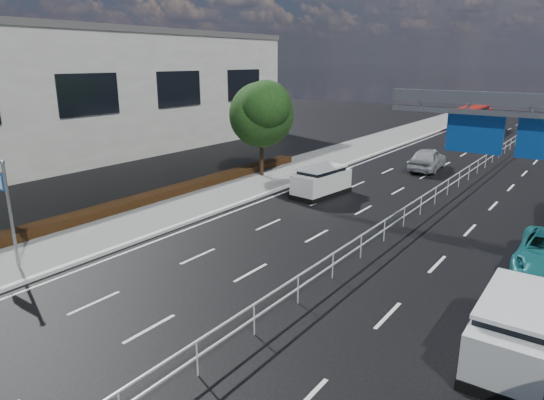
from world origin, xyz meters
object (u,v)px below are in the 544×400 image
Objects in this scene: toilet_sign at (2,194)px; near_car_silver at (428,159)px; near_car_dark at (463,124)px; silver_minivan at (517,329)px; red_bus at (473,118)px; white_minivan at (321,181)px.

toilet_sign reaches higher than near_car_silver.
silver_minivan reaches higher than near_car_dark.
red_bus is 2.29× the size of near_car_dark.
red_bus is (4.86, 50.73, -1.47)m from toilet_sign.
white_minivan is 1.02× the size of near_car_dark.
toilet_sign is 17.11m from white_minivan.
near_car_dark is (-1.16, 0.54, -0.79)m from red_bus.
toilet_sign is at bearing 69.64° from near_car_silver.
near_car_dark is at bearing 85.87° from toilet_sign.
near_car_dark is at bearing -85.63° from near_car_silver.
near_car_silver is (2.85, 10.78, -0.03)m from white_minivan.
red_bus is at bearing 104.54° from silver_minivan.
toilet_sign reaches higher than red_bus.
silver_minivan is at bearing 109.11° from near_car_silver.
toilet_sign is 0.46× the size of red_bus.
silver_minivan reaches higher than white_minivan.
white_minivan is 34.97m from near_car_dark.
red_bus is at bearing 163.04° from near_car_dark.
white_minivan is 17.19m from silver_minivan.
near_car_silver is at bearing 106.96° from near_car_dark.
white_minivan is at bearing 73.83° from toilet_sign.
white_minivan is at bearing 70.46° from near_car_silver.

